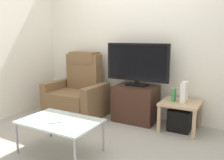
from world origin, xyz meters
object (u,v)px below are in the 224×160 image
side_table (181,106)px  game_console (184,92)px  book_upright (174,95)px  tv_stand (136,103)px  recliner_armchair (78,93)px  coffee_table (60,122)px  television (137,63)px  subwoofer_box (180,120)px  cell_phone (56,122)px

side_table → game_console: game_console is taller
book_upright → tv_stand: bearing=174.4°
recliner_armchair → side_table: recliner_armchair is taller
side_table → coffee_table: size_ratio=0.60×
television → game_console: television is taller
television → coffee_table: bearing=-103.2°
tv_stand → subwoofer_box: tv_stand is taller
side_table → cell_phone: 1.78m
recliner_armchair → side_table: (1.74, 0.13, -0.02)m
television → subwoofer_box: bearing=-4.7°
recliner_armchair → cell_phone: size_ratio=7.20×
recliner_armchair → coffee_table: size_ratio=1.20×
tv_stand → recliner_armchair: (-1.03, -0.17, 0.08)m
book_upright → game_console: bearing=12.5°
subwoofer_box → coffee_table: 1.74m
television → subwoofer_box: (0.72, -0.06, -0.78)m
television → side_table: bearing=-4.7°
book_upright → game_console: game_console is taller
coffee_table → cell_phone: size_ratio=6.00×
coffee_table → game_console: bearing=51.7°
tv_stand → television: size_ratio=0.64×
book_upright → coffee_table: bearing=-125.2°
side_table → subwoofer_box: size_ratio=1.75×
book_upright → coffee_table: 1.66m
game_console → cell_phone: size_ratio=1.92×
coffee_table → cell_phone: cell_phone is taller
television → coffee_table: television is taller
tv_stand → game_console: (0.75, -0.03, 0.28)m
television → tv_stand: bearing=-90.0°
book_upright → cell_phone: 1.72m
tv_stand → book_upright: book_upright is taller
television → recliner_armchair: size_ratio=0.95×
tv_stand → side_table: size_ratio=1.22×
side_table → game_console: bearing=15.9°
subwoofer_box → cell_phone: (-1.05, -1.44, 0.24)m
tv_stand → game_console: bearing=-2.3°
tv_stand → book_upright: 0.66m
recliner_armchair → book_upright: bearing=-4.9°
cell_phone → coffee_table: bearing=125.1°
recliner_armchair → book_upright: recliner_armchair is taller
tv_stand → side_table: (0.72, -0.04, 0.07)m
tv_stand → game_console: 0.80m
side_table → recliner_armchair: bearing=-175.6°
tv_stand → recliner_armchair: bearing=-170.4°
tv_stand → game_console: size_ratio=2.28×
recliner_armchair → television: bearing=1.8°
subwoofer_box → television: bearing=175.3°
book_upright → subwoofer_box: bearing=11.3°
tv_stand → book_upright: (0.62, -0.06, 0.23)m
subwoofer_box → coffee_table: coffee_table is taller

